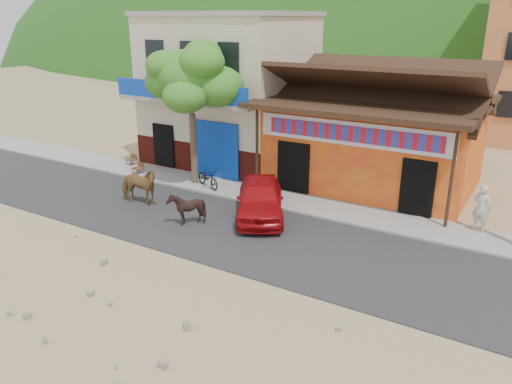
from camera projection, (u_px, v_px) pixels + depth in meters
ground at (199, 263)px, 14.94m from camera, size 120.00×120.00×0.00m
road at (243, 233)px, 16.95m from camera, size 60.00×5.00×0.04m
sidewalk at (291, 201)px, 19.77m from camera, size 60.00×2.00×0.12m
dance_club at (376, 144)px, 21.44m from camera, size 8.00×6.00×3.60m
cafe_building at (230, 91)px, 24.52m from camera, size 7.00×6.00×7.00m
tree at (192, 114)px, 20.82m from camera, size 3.00×3.00×6.00m
cow_tan at (138, 186)px, 19.30m from camera, size 1.88×1.11×1.49m
cow_dark at (186, 208)px, 17.45m from camera, size 1.17×1.06×1.19m
red_car at (260, 198)px, 18.13m from camera, size 3.49×4.38×1.40m
scooter at (208, 178)px, 21.10m from camera, size 1.66×1.14×0.83m
pedestrian at (481, 208)px, 16.68m from camera, size 0.68×0.54×1.64m
cafe_chair_left at (131, 155)px, 24.32m from camera, size 0.47×0.47×0.92m
cafe_chair_right at (138, 163)px, 22.95m from camera, size 0.51×0.51×0.94m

